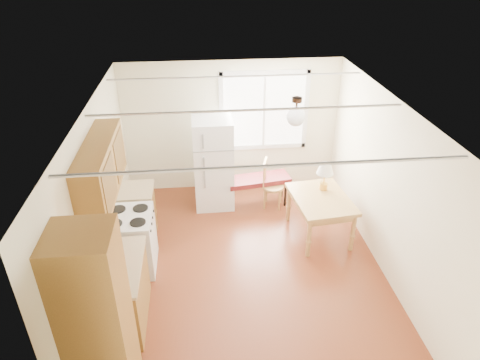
{
  "coord_description": "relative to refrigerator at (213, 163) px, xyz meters",
  "views": [
    {
      "loc": [
        -0.61,
        -4.95,
        4.3
      ],
      "look_at": [
        -0.03,
        0.64,
        1.15
      ],
      "focal_mm": 32.0,
      "sensor_mm": 36.0,
      "label": 1
    }
  ],
  "objects": [
    {
      "name": "room_shell",
      "position": [
        0.39,
        -1.86,
        0.41
      ],
      "size": [
        4.6,
        5.6,
        2.62
      ],
      "color": "#562111",
      "rests_on": "ground"
    },
    {
      "name": "kitchen_run",
      "position": [
        -1.33,
        -2.5,
        0.0
      ],
      "size": [
        0.65,
        3.4,
        2.2
      ],
      "color": "brown",
      "rests_on": "ground"
    },
    {
      "name": "window_unit",
      "position": [
        0.99,
        0.61,
        0.71
      ],
      "size": [
        1.64,
        0.05,
        1.51
      ],
      "color": "white",
      "rests_on": "room_shell"
    },
    {
      "name": "pendant_light",
      "position": [
        1.09,
        -1.46,
        1.4
      ],
      "size": [
        0.26,
        0.26,
        0.4
      ],
      "color": "black",
      "rests_on": "room_shell"
    },
    {
      "name": "refrigerator",
      "position": [
        0.0,
        0.0,
        0.0
      ],
      "size": [
        0.69,
        0.72,
        1.67
      ],
      "rotation": [
        0.0,
        0.0,
        0.01
      ],
      "color": "white",
      "rests_on": "ground"
    },
    {
      "name": "bench",
      "position": [
        0.81,
        -0.07,
        -0.37
      ],
      "size": [
        1.2,
        0.6,
        0.53
      ],
      "rotation": [
        0.0,
        0.0,
        0.16
      ],
      "color": "#581418",
      "rests_on": "ground"
    },
    {
      "name": "dining_table",
      "position": [
        1.67,
        -1.16,
        -0.22
      ],
      "size": [
        0.98,
        1.23,
        0.72
      ],
      "rotation": [
        0.0,
        0.0,
        0.11
      ],
      "color": "#A77A40",
      "rests_on": "ground"
    },
    {
      "name": "chair",
      "position": [
        0.98,
        -0.19,
        -0.33
      ],
      "size": [
        0.43,
        0.42,
        0.9
      ],
      "rotation": [
        0.0,
        0.0,
        -0.29
      ],
      "color": "#A77A40",
      "rests_on": "ground"
    },
    {
      "name": "table_lamp",
      "position": [
        1.77,
        -0.91,
        0.23
      ],
      "size": [
        0.28,
        0.28,
        0.48
      ],
      "rotation": [
        0.0,
        0.0,
        0.15
      ],
      "color": "gold",
      "rests_on": "dining_table"
    },
    {
      "name": "coffee_maker",
      "position": [
        -1.33,
        -3.08,
        0.19
      ],
      "size": [
        0.18,
        0.23,
        0.33
      ],
      "rotation": [
        0.0,
        0.0,
        0.08
      ],
      "color": "black",
      "rests_on": "kitchen_run"
    },
    {
      "name": "kettle",
      "position": [
        -1.34,
        -2.64,
        0.16
      ],
      "size": [
        0.12,
        0.12,
        0.23
      ],
      "color": "red",
      "rests_on": "kitchen_run"
    }
  ]
}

